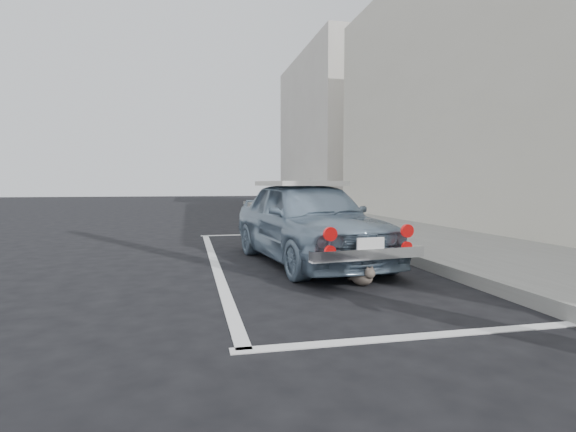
# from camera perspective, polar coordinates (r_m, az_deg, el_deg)

# --- Properties ---
(ground) EXTENTS (80.00, 80.00, 0.00)m
(ground) POSITION_cam_1_polar(r_m,az_deg,el_deg) (3.89, 7.12, -13.06)
(ground) COLOR black
(ground) RESTS_ON ground
(sidewalk) EXTENTS (2.80, 40.00, 0.15)m
(sidewalk) POSITION_cam_1_polar(r_m,az_deg,el_deg) (7.16, 26.27, -4.93)
(sidewalk) COLOR slate
(sidewalk) RESTS_ON ground
(building_far) EXTENTS (3.50, 10.00, 8.00)m
(building_far) POSITION_cam_1_polar(r_m,az_deg,el_deg) (24.86, 5.44, 10.66)
(building_far) COLOR beige
(building_far) RESTS_ON ground
(pline_rear) EXTENTS (3.00, 0.12, 0.01)m
(pline_rear) POSITION_cam_1_polar(r_m,az_deg,el_deg) (3.66, 17.50, -14.27)
(pline_rear) COLOR silver
(pline_rear) RESTS_ON ground
(pline_front) EXTENTS (3.00, 0.12, 0.01)m
(pline_front) POSITION_cam_1_polar(r_m,az_deg,el_deg) (10.22, -2.56, -2.33)
(pline_front) COLOR silver
(pline_front) RESTS_ON ground
(pline_side) EXTENTS (0.12, 7.00, 0.01)m
(pline_side) POSITION_cam_1_polar(r_m,az_deg,el_deg) (6.61, -9.30, -5.91)
(pline_side) COLOR silver
(pline_side) RESTS_ON ground
(retro_coupe) EXTENTS (1.89, 3.74, 1.22)m
(retro_coupe) POSITION_cam_1_polar(r_m,az_deg,el_deg) (6.54, 2.54, -0.54)
(retro_coupe) COLOR #778FA4
(retro_coupe) RESTS_ON ground
(cat) EXTENTS (0.29, 0.45, 0.24)m
(cat) POSITION_cam_1_polar(r_m,az_deg,el_deg) (5.17, 9.43, -7.50)
(cat) COLOR #776B5A
(cat) RESTS_ON ground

